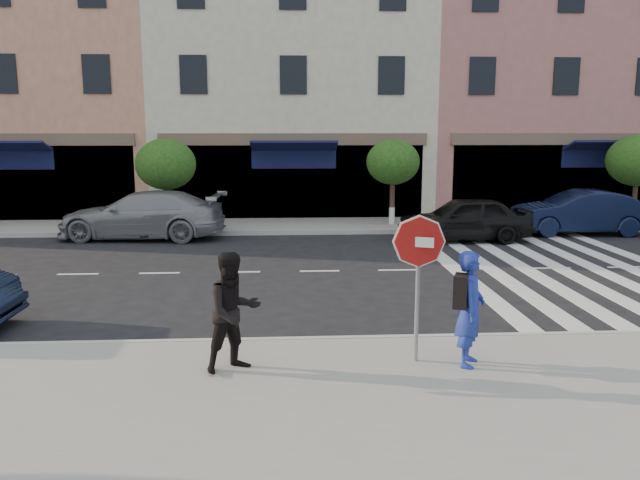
{
  "coord_description": "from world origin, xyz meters",
  "views": [
    {
      "loc": [
        -0.87,
        -11.34,
        3.57
      ],
      "look_at": [
        -0.18,
        0.69,
        1.4
      ],
      "focal_mm": 35.0,
      "sensor_mm": 36.0,
      "label": 1
    }
  ],
  "objects_px": {
    "walker": "(233,312)",
    "car_far_left": "(142,215)",
    "photographer": "(470,309)",
    "stop_sign": "(419,255)",
    "car_far_mid": "(464,219)",
    "car_far_right": "(579,212)"
  },
  "relations": [
    {
      "from": "stop_sign",
      "to": "car_far_mid",
      "type": "bearing_deg",
      "value": 94.08
    },
    {
      "from": "car_far_mid",
      "to": "car_far_right",
      "type": "xyz_separation_m",
      "value": [
        4.28,
        1.05,
        0.03
      ]
    },
    {
      "from": "photographer",
      "to": "stop_sign",
      "type": "bearing_deg",
      "value": 98.85
    },
    {
      "from": "stop_sign",
      "to": "car_far_left",
      "type": "height_order",
      "value": "stop_sign"
    },
    {
      "from": "photographer",
      "to": "car_far_mid",
      "type": "distance_m",
      "value": 11.27
    },
    {
      "from": "car_far_left",
      "to": "car_far_right",
      "type": "distance_m",
      "value": 14.65
    },
    {
      "from": "photographer",
      "to": "car_far_left",
      "type": "xyz_separation_m",
      "value": [
        -7.32,
        11.89,
        -0.22
      ]
    },
    {
      "from": "photographer",
      "to": "car_far_left",
      "type": "bearing_deg",
      "value": 53.77
    },
    {
      "from": "car_far_left",
      "to": "car_far_right",
      "type": "bearing_deg",
      "value": 95.2
    },
    {
      "from": "photographer",
      "to": "car_far_left",
      "type": "relative_size",
      "value": 0.32
    },
    {
      "from": "stop_sign",
      "to": "car_far_left",
      "type": "relative_size",
      "value": 0.41
    },
    {
      "from": "walker",
      "to": "car_far_left",
      "type": "distance_m",
      "value": 12.53
    },
    {
      "from": "car_far_mid",
      "to": "car_far_right",
      "type": "height_order",
      "value": "car_far_right"
    },
    {
      "from": "stop_sign",
      "to": "photographer",
      "type": "height_order",
      "value": "stop_sign"
    },
    {
      "from": "car_far_left",
      "to": "car_far_right",
      "type": "relative_size",
      "value": 1.18
    },
    {
      "from": "walker",
      "to": "car_far_mid",
      "type": "bearing_deg",
      "value": 28.02
    },
    {
      "from": "walker",
      "to": "car_far_left",
      "type": "height_order",
      "value": "walker"
    },
    {
      "from": "photographer",
      "to": "car_far_right",
      "type": "xyz_separation_m",
      "value": [
        7.33,
        11.89,
        -0.25
      ]
    },
    {
      "from": "walker",
      "to": "car_far_left",
      "type": "bearing_deg",
      "value": 76.95
    },
    {
      "from": "photographer",
      "to": "walker",
      "type": "bearing_deg",
      "value": 112.31
    },
    {
      "from": "car_far_right",
      "to": "car_far_left",
      "type": "bearing_deg",
      "value": -87.69
    },
    {
      "from": "walker",
      "to": "car_far_mid",
      "type": "height_order",
      "value": "walker"
    }
  ]
}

